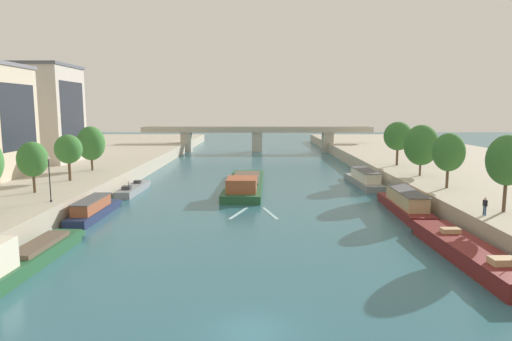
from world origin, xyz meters
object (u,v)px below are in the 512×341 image
Objects in this scene: moored_boat_right_lone at (468,252)px; tree_left_nearest at (68,149)px; tree_left_distant at (33,159)px; tree_right_midway at (421,145)px; moored_boat_left_lone at (94,209)px; person_on_quay at (485,205)px; barge_midriver at (245,184)px; tree_right_nearest at (507,160)px; moored_boat_left_downstream at (27,256)px; moored_boat_right_midway at (405,203)px; moored_boat_right_near at (364,179)px; tree_right_third at (398,136)px; lamppost_left_bank at (50,177)px; moored_boat_left_end at (134,189)px; tree_left_second at (91,143)px; bridge_far at (257,136)px; tree_right_second at (449,152)px.

tree_left_nearest is at bearing 150.08° from moored_boat_right_lone.
tree_right_midway reaches higher than tree_left_distant.
person_on_quay reaches higher than moored_boat_left_lone.
moored_boat_left_lone is at bearing -56.30° from tree_left_nearest.
tree_right_nearest is at bearing -45.07° from barge_midriver.
moored_boat_left_downstream reaches higher than moored_boat_right_midway.
tree_right_third reaches higher than moored_boat_right_near.
lamppost_left_bank is (-44.19, -18.09, -1.79)m from tree_right_midway.
moored_boat_left_end is at bearing 33.95° from tree_left_nearest.
tree_left_distant is at bearing -164.87° from tree_right_midway.
moored_boat_right_midway is (35.02, 2.32, 0.22)m from moored_boat_left_lone.
person_on_quay is (45.85, -28.80, -3.23)m from tree_left_second.
moored_boat_right_lone is at bearing -21.62° from moored_boat_left_lone.
moored_boat_left_downstream is at bearing -169.82° from person_on_quay.
tree_left_second is (-42.06, -0.53, 5.55)m from moored_boat_right_near.
moored_boat_left_end is at bearing 151.17° from tree_right_nearest.
moored_boat_right_near is at bearing 32.25° from lamppost_left_bank.
tree_left_nearest is at bearing 106.21° from moored_boat_left_downstream.
tree_left_distant is 0.95× the size of tree_left_nearest.
tree_right_midway is at bearing 89.33° from tree_right_nearest.
barge_midriver is at bearing 46.96° from moored_boat_left_lone.
moored_boat_left_lone is at bearing -103.43° from bridge_far.
bridge_far is (-23.00, 69.61, -2.37)m from tree_right_second.
moored_boat_left_lone is 0.19× the size of bridge_far.
moored_boat_left_end is 1.86× the size of tree_left_nearest.
tree_right_third is 4.48× the size of person_on_quay.
tree_right_second is (-0.07, 12.39, -0.49)m from tree_right_nearest.
moored_boat_right_midway is 25.60m from tree_right_third.
person_on_quay is (45.64, -10.57, -2.87)m from tree_left_distant.
person_on_quay is at bearing -73.13° from moored_boat_right_midway.
tree_left_second is 1.02× the size of tree_right_second.
moored_boat_left_end is at bearing 179.92° from tree_right_midway.
moored_boat_right_near is 10.93m from tree_right_third.
tree_right_nearest is 4.79m from person_on_quay.
barge_midriver is at bearing 64.92° from moored_boat_left_downstream.
bridge_far is at bearing 108.28° from tree_right_second.
tree_right_third is at bearing 75.10° from moored_boat_right_midway.
tree_right_second is (40.06, 20.53, 5.83)m from moored_boat_left_downstream.
tree_right_second is at bearing 6.85° from moored_boat_left_lone.
moored_boat_right_midway is 2.25× the size of tree_right_second.
tree_right_second reaches higher than moored_boat_left_lone.
tree_right_third is at bearing 7.44° from tree_left_second.
moored_boat_right_midway is 2.20× the size of tree_left_second.
bridge_far is at bearing 103.89° from person_on_quay.
bridge_far is (-23.07, 82.00, -2.86)m from tree_right_nearest.
moored_boat_left_lone is at bearing -147.56° from tree_right_third.
moored_boat_left_downstream is 45.39m from tree_right_second.
tree_right_nearest is 4.40× the size of person_on_quay.
tree_right_second is 44.66m from lamppost_left_bank.
lamppost_left_bank reaches higher than moored_boat_right_lone.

